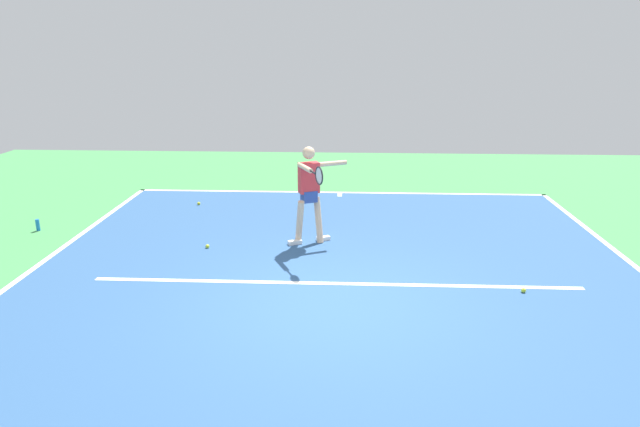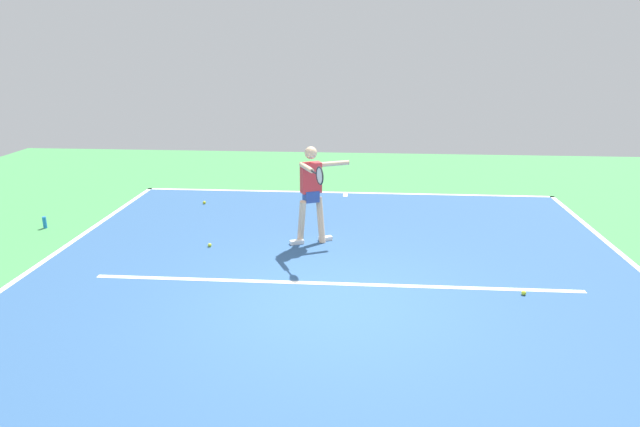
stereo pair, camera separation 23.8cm
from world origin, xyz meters
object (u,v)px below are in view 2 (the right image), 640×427
(tennis_ball_by_baseline, at_px, (210,245))
(water_bottle, at_px, (45,222))
(tennis_ball_far_corner, at_px, (524,293))
(tennis_player, at_px, (312,189))
(tennis_ball_near_service_line, at_px, (204,202))

(tennis_ball_by_baseline, bearing_deg, water_bottle, -12.73)
(tennis_ball_by_baseline, xyz_separation_m, water_bottle, (3.39, -0.77, 0.08))
(water_bottle, bearing_deg, tennis_ball_far_corner, 164.39)
(tennis_ball_by_baseline, distance_m, tennis_ball_far_corner, 5.12)
(tennis_player, relative_size, tennis_ball_far_corner, 26.03)
(tennis_ball_by_baseline, height_order, tennis_ball_far_corner, same)
(tennis_ball_by_baseline, distance_m, tennis_ball_near_service_line, 2.74)
(tennis_ball_far_corner, xyz_separation_m, water_bottle, (8.27, -2.31, 0.08))
(tennis_ball_far_corner, bearing_deg, tennis_ball_near_service_line, -36.08)
(tennis_ball_by_baseline, bearing_deg, tennis_ball_far_corner, 162.44)
(tennis_player, height_order, tennis_ball_far_corner, tennis_player)
(water_bottle, bearing_deg, tennis_player, 175.28)
(tennis_player, distance_m, tennis_ball_near_service_line, 3.56)
(tennis_player, bearing_deg, tennis_ball_far_corner, 123.95)
(tennis_ball_by_baseline, relative_size, water_bottle, 0.30)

